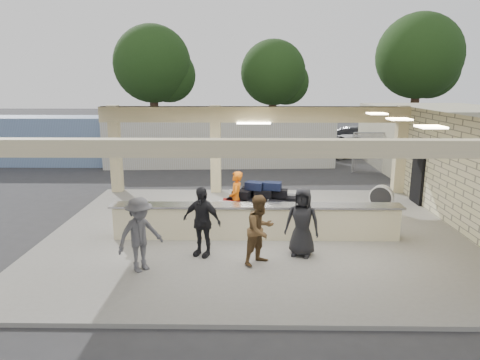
{
  "coord_description": "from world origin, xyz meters",
  "views": [
    {
      "loc": [
        -0.27,
        -12.02,
        4.45
      ],
      "look_at": [
        -0.47,
        1.0,
        1.44
      ],
      "focal_mm": 32.0,
      "sensor_mm": 36.0,
      "label": 1
    }
  ],
  "objects_px": {
    "passenger_a": "(260,230)",
    "car_white_a": "(355,145)",
    "passenger_b": "(202,221)",
    "passenger_c": "(140,235)",
    "container_white": "(220,141)",
    "drum_fan": "(381,197)",
    "car_dark": "(359,139)",
    "luggage_cart": "(259,201)",
    "container_blue": "(40,140)",
    "baggage_handler": "(236,199)",
    "baggage_counter": "(256,221)",
    "car_white_b": "(440,144)",
    "passenger_d": "(302,222)"
  },
  "relations": [
    {
      "from": "passenger_a",
      "to": "car_white_a",
      "type": "bearing_deg",
      "value": 25.2
    },
    {
      "from": "passenger_b",
      "to": "passenger_c",
      "type": "xyz_separation_m",
      "value": [
        -1.34,
        -0.93,
        -0.02
      ]
    },
    {
      "from": "container_white",
      "to": "car_white_a",
      "type": "bearing_deg",
      "value": 17.83
    },
    {
      "from": "drum_fan",
      "to": "car_dark",
      "type": "xyz_separation_m",
      "value": [
        2.66,
        13.46,
        0.21
      ]
    },
    {
      "from": "passenger_a",
      "to": "passenger_b",
      "type": "distance_m",
      "value": 1.55
    },
    {
      "from": "passenger_a",
      "to": "car_dark",
      "type": "relative_size",
      "value": 0.37
    },
    {
      "from": "luggage_cart",
      "to": "passenger_c",
      "type": "relative_size",
      "value": 1.41
    },
    {
      "from": "drum_fan",
      "to": "car_dark",
      "type": "distance_m",
      "value": 13.72
    },
    {
      "from": "container_blue",
      "to": "car_dark",
      "type": "bearing_deg",
      "value": 13.55
    },
    {
      "from": "baggage_handler",
      "to": "car_dark",
      "type": "distance_m",
      "value": 16.92
    },
    {
      "from": "passenger_c",
      "to": "container_white",
      "type": "xyz_separation_m",
      "value": [
        1.04,
        13.56,
        0.32
      ]
    },
    {
      "from": "baggage_counter",
      "to": "passenger_b",
      "type": "distance_m",
      "value": 1.93
    },
    {
      "from": "passenger_a",
      "to": "passenger_c",
      "type": "distance_m",
      "value": 2.84
    },
    {
      "from": "luggage_cart",
      "to": "car_white_b",
      "type": "xyz_separation_m",
      "value": [
        11.55,
        13.63,
        -0.13
      ]
    },
    {
      "from": "drum_fan",
      "to": "passenger_a",
      "type": "height_order",
      "value": "passenger_a"
    },
    {
      "from": "container_white",
      "to": "container_blue",
      "type": "height_order",
      "value": "container_white"
    },
    {
      "from": "car_white_a",
      "to": "passenger_a",
      "type": "bearing_deg",
      "value": 139.09
    },
    {
      "from": "baggage_handler",
      "to": "luggage_cart",
      "type": "bearing_deg",
      "value": 109.96
    },
    {
      "from": "baggage_handler",
      "to": "container_white",
      "type": "relative_size",
      "value": 0.14
    },
    {
      "from": "passenger_b",
      "to": "container_blue",
      "type": "bearing_deg",
      "value": 152.23
    },
    {
      "from": "car_dark",
      "to": "baggage_handler",
      "type": "bearing_deg",
      "value": 163.81
    },
    {
      "from": "baggage_counter",
      "to": "luggage_cart",
      "type": "distance_m",
      "value": 1.29
    },
    {
      "from": "passenger_b",
      "to": "container_blue",
      "type": "height_order",
      "value": "container_blue"
    },
    {
      "from": "car_dark",
      "to": "container_white",
      "type": "distance_m",
      "value": 9.96
    },
    {
      "from": "car_white_b",
      "to": "container_white",
      "type": "height_order",
      "value": "container_white"
    },
    {
      "from": "passenger_d",
      "to": "car_white_b",
      "type": "height_order",
      "value": "passenger_d"
    },
    {
      "from": "baggage_handler",
      "to": "passenger_a",
      "type": "relative_size",
      "value": 0.99
    },
    {
      "from": "drum_fan",
      "to": "passenger_b",
      "type": "distance_m",
      "value": 7.0
    },
    {
      "from": "baggage_handler",
      "to": "car_dark",
      "type": "xyz_separation_m",
      "value": [
        7.61,
        15.11,
        -0.17
      ]
    },
    {
      "from": "passenger_a",
      "to": "passenger_d",
      "type": "relative_size",
      "value": 0.97
    },
    {
      "from": "passenger_b",
      "to": "car_white_a",
      "type": "distance_m",
      "value": 17.55
    },
    {
      "from": "container_blue",
      "to": "baggage_counter",
      "type": "bearing_deg",
      "value": -45.08
    },
    {
      "from": "car_white_a",
      "to": "container_white",
      "type": "xyz_separation_m",
      "value": [
        -8.07,
        -3.11,
        0.65
      ]
    },
    {
      "from": "drum_fan",
      "to": "container_white",
      "type": "bearing_deg",
      "value": 154.89
    },
    {
      "from": "baggage_counter",
      "to": "passenger_a",
      "type": "height_order",
      "value": "passenger_a"
    },
    {
      "from": "baggage_counter",
      "to": "passenger_d",
      "type": "relative_size",
      "value": 4.63
    },
    {
      "from": "luggage_cart",
      "to": "car_white_b",
      "type": "bearing_deg",
      "value": 60.96
    },
    {
      "from": "luggage_cart",
      "to": "passenger_d",
      "type": "xyz_separation_m",
      "value": [
        1.01,
        -2.48,
        0.16
      ]
    },
    {
      "from": "luggage_cart",
      "to": "container_blue",
      "type": "distance_m",
      "value": 15.68
    },
    {
      "from": "passenger_d",
      "to": "car_white_b",
      "type": "xyz_separation_m",
      "value": [
        10.54,
        16.11,
        -0.29
      ]
    },
    {
      "from": "luggage_cart",
      "to": "container_white",
      "type": "height_order",
      "value": "container_white"
    },
    {
      "from": "container_blue",
      "to": "passenger_b",
      "type": "bearing_deg",
      "value": -51.66
    },
    {
      "from": "baggage_counter",
      "to": "drum_fan",
      "type": "bearing_deg",
      "value": 31.6
    },
    {
      "from": "container_white",
      "to": "luggage_cart",
      "type": "bearing_deg",
      "value": -82.93
    },
    {
      "from": "passenger_c",
      "to": "baggage_counter",
      "type": "bearing_deg",
      "value": -4.69
    },
    {
      "from": "passenger_c",
      "to": "passenger_d",
      "type": "relative_size",
      "value": 1.0
    },
    {
      "from": "car_white_a",
      "to": "car_white_b",
      "type": "distance_m",
      "value": 5.33
    },
    {
      "from": "drum_fan",
      "to": "car_white_a",
      "type": "height_order",
      "value": "car_white_a"
    },
    {
      "from": "passenger_b",
      "to": "car_dark",
      "type": "distance_m",
      "value": 19.34
    },
    {
      "from": "baggage_handler",
      "to": "container_white",
      "type": "distance_m",
      "value": 10.39
    }
  ]
}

